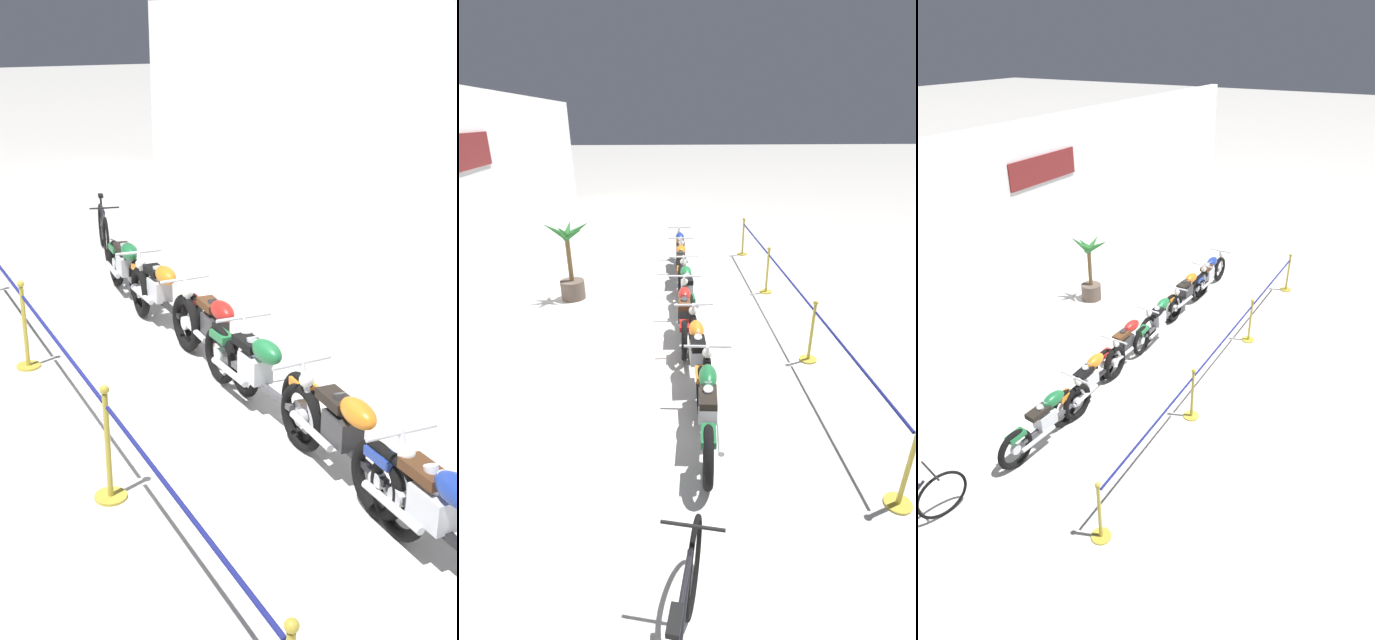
# 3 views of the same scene
# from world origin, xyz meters

# --- Properties ---
(ground_plane) EXTENTS (120.00, 120.00, 0.00)m
(ground_plane) POSITION_xyz_m (0.00, 0.00, 0.00)
(ground_plane) COLOR silver
(back_wall) EXTENTS (28.00, 0.29, 4.20)m
(back_wall) POSITION_xyz_m (0.01, 5.12, 2.10)
(back_wall) COLOR white
(back_wall) RESTS_ON ground
(motorcycle_green_0) EXTENTS (2.13, 0.62, 0.92)m
(motorcycle_green_0) POSITION_xyz_m (-3.34, 0.49, 0.46)
(motorcycle_green_0) COLOR black
(motorcycle_green_0) RESTS_ON ground
(motorcycle_orange_1) EXTENTS (2.34, 0.62, 0.93)m
(motorcycle_orange_1) POSITION_xyz_m (-2.08, 0.51, 0.46)
(motorcycle_orange_1) COLOR black
(motorcycle_orange_1) RESTS_ON ground
(motorcycle_red_2) EXTENTS (2.24, 0.62, 0.91)m
(motorcycle_red_2) POSITION_xyz_m (-0.63, 0.61, 0.46)
(motorcycle_red_2) COLOR black
(motorcycle_red_2) RESTS_ON ground
(motorcycle_green_3) EXTENTS (2.33, 0.62, 0.91)m
(motorcycle_green_3) POSITION_xyz_m (0.59, 0.50, 0.46)
(motorcycle_green_3) COLOR black
(motorcycle_green_3) RESTS_ON ground
(motorcycle_orange_4) EXTENTS (2.33, 0.62, 0.93)m
(motorcycle_orange_4) POSITION_xyz_m (2.10, 0.54, 0.47)
(motorcycle_orange_4) COLOR black
(motorcycle_orange_4) RESTS_ON ground
(motorcycle_blue_5) EXTENTS (2.13, 0.62, 0.92)m
(motorcycle_blue_5) POSITION_xyz_m (3.36, 0.49, 0.46)
(motorcycle_blue_5) COLOR black
(motorcycle_blue_5) RESTS_ON ground
(potted_palm_left_of_row) EXTENTS (0.85, 0.94, 1.76)m
(potted_palm_left_of_row) POSITION_xyz_m (1.33, 2.94, 0.75)
(potted_palm_left_of_row) COLOR brown
(potted_palm_left_of_row) RESTS_ON ground
(stanchion_far_left) EXTENTS (8.96, 0.28, 1.05)m
(stanchion_far_left) POSITION_xyz_m (-1.41, -1.35, 0.72)
(stanchion_far_left) COLOR gold
(stanchion_far_left) RESTS_ON ground
(stanchion_mid_left) EXTENTS (0.28, 0.28, 1.05)m
(stanchion_mid_left) POSITION_xyz_m (-1.60, -1.35, 0.36)
(stanchion_mid_left) COLOR gold
(stanchion_mid_left) RESTS_ON ground
(stanchion_mid_right) EXTENTS (0.28, 0.28, 1.05)m
(stanchion_mid_right) POSITION_xyz_m (1.41, -1.35, 0.36)
(stanchion_mid_right) COLOR gold
(stanchion_mid_right) RESTS_ON ground
(stanchion_far_right) EXTENTS (0.28, 0.28, 1.05)m
(stanchion_far_right) POSITION_xyz_m (4.38, -1.35, 0.36)
(stanchion_far_right) COLOR gold
(stanchion_far_right) RESTS_ON ground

